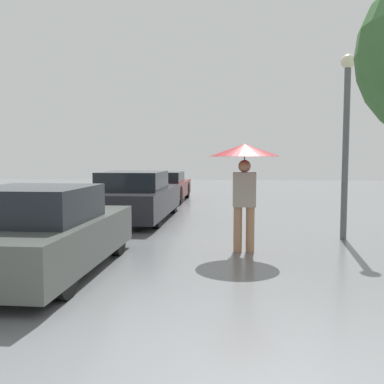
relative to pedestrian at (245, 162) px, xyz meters
The scene contains 5 objects.
pedestrian is the anchor object (origin of this frame).
parked_car_nearest 3.62m from the pedestrian, 150.80° to the right, with size 1.80×3.81×1.29m.
parked_car_middle 4.87m from the pedestrian, 127.27° to the left, with size 1.86×4.52×1.33m.
parked_car_farthest 9.48m from the pedestrian, 107.91° to the left, with size 1.62×4.17×1.15m.
street_lamp 2.62m from the pedestrian, 33.76° to the left, with size 0.29×0.29×3.79m.
Camera 1 is at (-0.50, -2.71, 1.70)m, focal length 40.00 mm.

